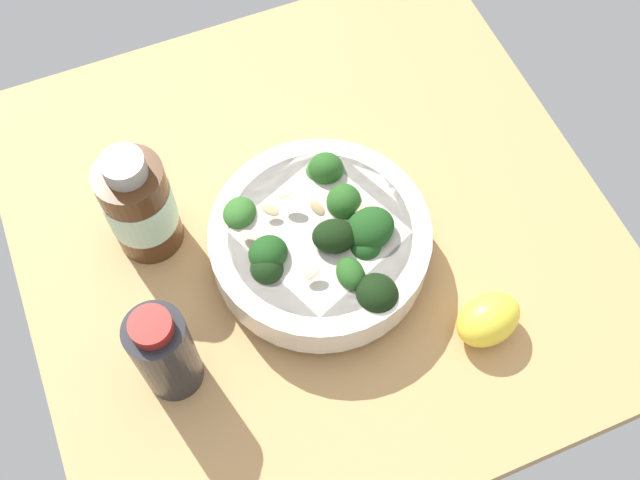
# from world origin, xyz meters

# --- Properties ---
(ground_plane) EXTENTS (0.60, 0.60, 0.04)m
(ground_plane) POSITION_xyz_m (0.00, 0.00, -0.02)
(ground_plane) COLOR tan
(bowl_of_broccoli) EXTENTS (0.21, 0.21, 0.09)m
(bowl_of_broccoli) POSITION_xyz_m (-0.04, 0.01, 0.04)
(bowl_of_broccoli) COLOR silver
(bowl_of_broccoli) RESTS_ON ground_plane
(lemon_wedge) EXTENTS (0.06, 0.07, 0.05)m
(lemon_wedge) POSITION_xyz_m (-0.17, -0.11, 0.02)
(lemon_wedge) COLOR yellow
(lemon_wedge) RESTS_ON ground_plane
(bottle_tall) EXTENTS (0.07, 0.07, 0.14)m
(bottle_tall) POSITION_xyz_m (0.05, 0.16, 0.06)
(bottle_tall) COLOR #472814
(bottle_tall) RESTS_ON ground_plane
(bottle_short) EXTENTS (0.05, 0.05, 0.13)m
(bottle_short) POSITION_xyz_m (-0.10, 0.18, 0.06)
(bottle_short) COLOR black
(bottle_short) RESTS_ON ground_plane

